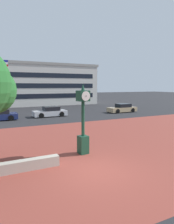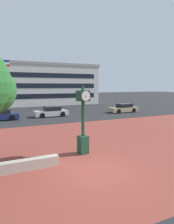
% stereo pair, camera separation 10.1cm
% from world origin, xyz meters
% --- Properties ---
extents(ground_plane, '(200.00, 200.00, 0.00)m').
position_xyz_m(ground_plane, '(0.00, 0.00, 0.00)').
color(ground_plane, '#262628').
extents(plaza_brick_paving, '(44.00, 15.81, 0.01)m').
position_xyz_m(plaza_brick_paving, '(0.00, 3.91, 0.00)').
color(plaza_brick_paving, brown).
rests_on(plaza_brick_paving, ground).
extents(planter_wall, '(3.21, 0.46, 0.50)m').
position_xyz_m(planter_wall, '(-2.91, 1.38, 0.25)').
color(planter_wall, '#ADA393').
rests_on(planter_wall, ground).
extents(street_clock, '(0.67, 0.72, 4.05)m').
position_xyz_m(street_clock, '(0.51, 2.38, 1.87)').
color(street_clock, '#19422D').
rests_on(street_clock, ground).
extents(car_street_mid, '(4.29, 2.03, 1.28)m').
position_xyz_m(car_street_mid, '(2.57, 17.28, 0.57)').
color(car_street_mid, '#B7BABF').
rests_on(car_street_mid, ground).
extents(car_street_distant, '(4.42, 1.90, 1.28)m').
position_xyz_m(car_street_distant, '(13.45, 16.72, 0.57)').
color(car_street_distant, tan).
rests_on(car_street_distant, ground).
extents(civic_building, '(23.10, 11.77, 8.42)m').
position_xyz_m(civic_building, '(5.32, 36.35, 4.22)').
color(civic_building, beige).
rests_on(civic_building, ground).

